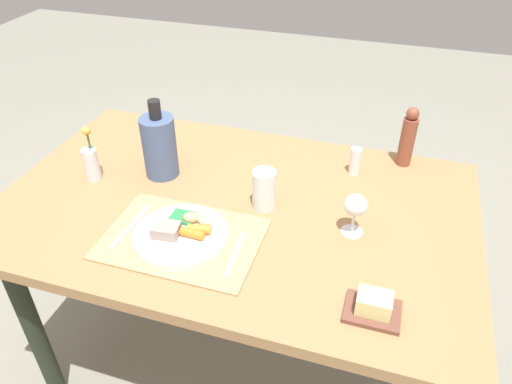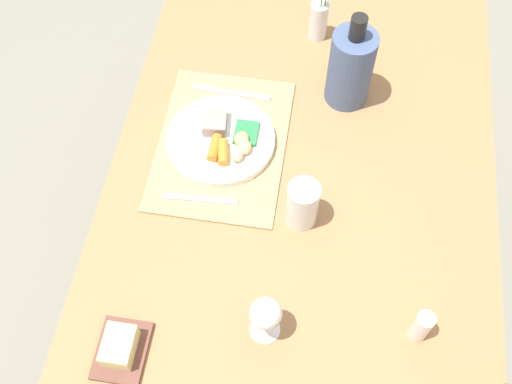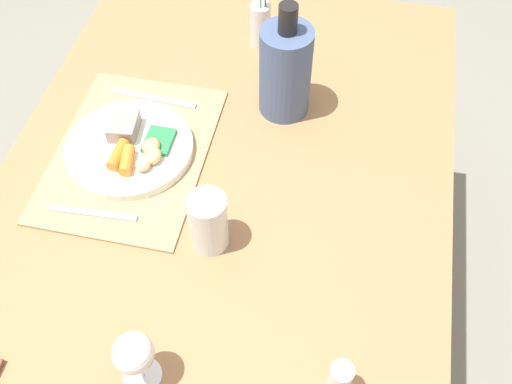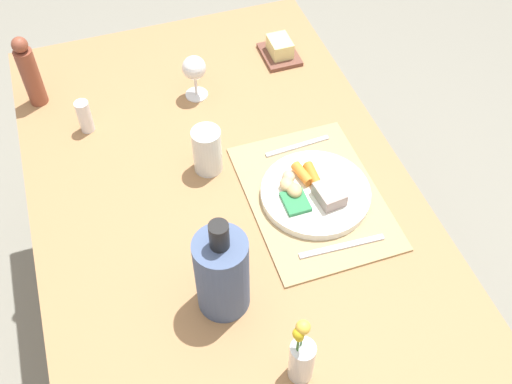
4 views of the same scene
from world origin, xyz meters
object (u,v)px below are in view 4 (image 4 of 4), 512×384
Objects in this scene: fork at (342,246)px; dining_table at (225,216)px; cooler_bottle at (222,273)px; salt_shaker at (85,116)px; knife at (297,146)px; pepper_mill at (30,72)px; flower_vase at (302,357)px; dinner_plate at (314,192)px; wine_glass at (194,69)px; water_tumbler at (207,153)px; butter_dish at (280,50)px.

dining_table is at bearing 43.77° from fork.
salt_shaker is at bearing 17.76° from cooler_bottle.
knife is 0.83× the size of pepper_mill.
knife reaches higher than dining_table.
pepper_mill reaches higher than fork.
dinner_plate is at bearing -25.47° from flower_vase.
knife is 0.55m from salt_shaker.
cooler_bottle is 2.05× the size of wine_glass.
cooler_bottle is at bearing 136.55° from knife.
water_tumbler is (0.17, 0.21, 0.03)m from dinner_plate.
dinner_plate is 0.36m from cooler_bottle.
dining_table is 7.50× the size of flower_vase.
pepper_mill reaches higher than dinner_plate.
flower_vase is at bearing 154.53° from dinner_plate.
salt_shaker is (-0.15, -0.11, -0.05)m from pepper_mill.
cooler_bottle reaches higher than salt_shaker.
knife is (0.32, -0.02, 0.00)m from fork.
fork is 1.15× the size of knife.
cooler_bottle reaches higher than dining_table.
dinner_plate is 2.10× the size of water_tumbler.
water_tumbler is 0.65× the size of flower_vase.
dinner_plate is 0.44m from flower_vase.
pepper_mill reaches higher than knife.
salt_shaker is at bearing 102.31° from butter_dish.
cooler_bottle is 0.83m from butter_dish.
salt_shaker reaches higher than butter_dish.
fork is at bearing -139.45° from salt_shaker.
cooler_bottle is at bearing -162.24° from salt_shaker.
dinner_plate reaches higher than dining_table.
butter_dish is (0.73, -0.39, -0.08)m from cooler_bottle.
water_tumbler is 1.34× the size of salt_shaker.
fork is at bearing -140.41° from pepper_mill.
wine_glass is at bearing -4.78° from dining_table.
dinner_plate is 0.99× the size of cooler_bottle.
dinner_plate is 2.04× the size of wine_glass.
cooler_bottle reaches higher than knife.
dining_table is 0.45m from salt_shaker.
dinner_plate is at bearing 4.61° from fork.
dinner_plate and butter_dish have the same top height.
salt_shaker is (0.23, 0.26, -0.01)m from water_tumbler.
cooler_bottle reaches higher than water_tumbler.
cooler_bottle is at bearing 170.05° from wine_glass.
fork is 0.74m from salt_shaker.
butter_dish is at bearing -5.38° from fork.
wine_glass is at bearing -82.78° from salt_shaker.
wine_glass is at bearing 107.71° from butter_dish.
wine_glass is at bearing 20.98° from dinner_plate.
dining_table is 0.56m from butter_dish.
dinner_plate is 0.17m from knife.
fork is 1.61× the size of water_tumbler.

